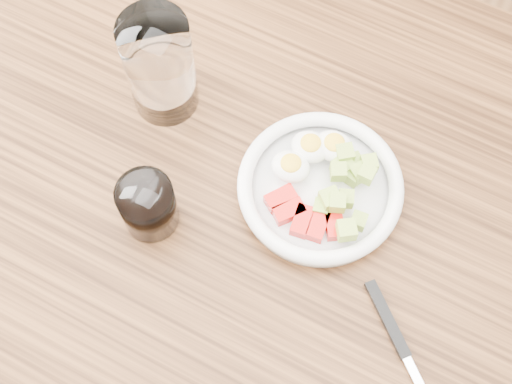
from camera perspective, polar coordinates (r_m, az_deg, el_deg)
ground at (r=1.66m, az=0.15°, el=-11.38°), size 4.00×4.00×0.00m
dining_table at (r=1.02m, az=0.24°, el=-3.60°), size 1.50×0.90×0.77m
bowl at (r=0.92m, az=5.18°, el=0.59°), size 0.21×0.21×0.05m
fork at (r=0.89m, az=11.29°, el=-11.60°), size 0.17×0.15×0.01m
water_glass at (r=0.94m, az=-7.70°, el=9.92°), size 0.09×0.09×0.16m
coffee_glass at (r=0.89m, az=-8.63°, el=-1.09°), size 0.07×0.07×0.08m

